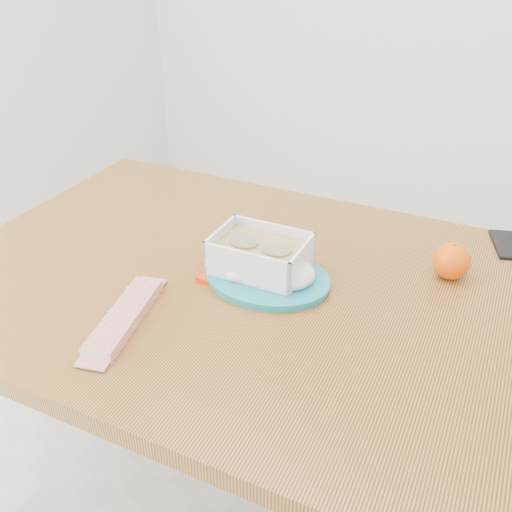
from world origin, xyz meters
The scene contains 7 objects.
ground centered at (0.00, 0.00, 0.00)m, with size 3.50×3.50×0.00m, color #B7B7B2.
dining_table centered at (0.06, -0.03, 0.66)m, with size 1.43×1.05×0.75m.
food_container centered at (0.06, -0.01, 0.80)m, with size 0.24×0.19×0.09m.
orange_fruit centered at (0.39, 0.20, 0.79)m, with size 0.08×0.08×0.08m, color #F34E04.
rice_plate centered at (0.10, -0.02, 0.77)m, with size 0.29×0.29×0.07m.
candy_bar centered at (-0.07, -0.28, 0.76)m, with size 0.23×0.06×0.02m, color #B7090B.
smartphone centered at (0.47, 0.40, 0.75)m, with size 0.06×0.13×0.01m, color black.
Camera 1 is at (0.60, -0.86, 1.40)m, focal length 40.00 mm.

